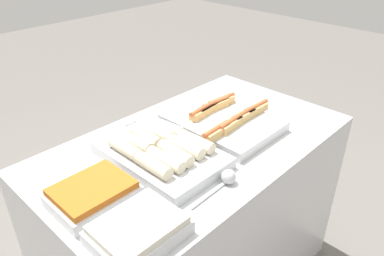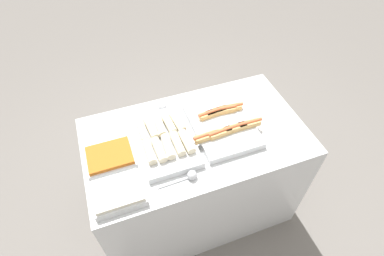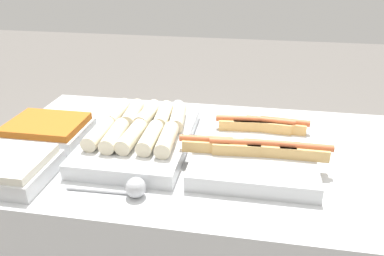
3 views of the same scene
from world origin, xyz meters
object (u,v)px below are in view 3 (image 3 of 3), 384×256
Objects in this scene: tray_wraps at (141,134)px; tray_side_front at (4,168)px; serving_spoon_near at (132,188)px; tray_hotdogs at (254,145)px; tray_side_back at (47,131)px; serving_spoon_far at (176,107)px.

tray_wraps is 0.44m from tray_side_front.
serving_spoon_near is (0.06, -0.30, -0.02)m from tray_wraps.
tray_side_front is 1.19× the size of serving_spoon_near.
tray_side_back is at bearing -178.38° from tray_hotdogs.
tray_side_back is (0.00, 0.25, 0.00)m from tray_side_front.
tray_wraps is at bearing 38.69° from tray_side_front.
serving_spoon_far is at bearing 90.21° from serving_spoon_near.
tray_wraps is at bearing 102.32° from serving_spoon_near.
tray_side_front reaches higher than serving_spoon_far.
serving_spoon_near and serving_spoon_far have the same top height.
serving_spoon_far is (0.06, 0.29, -0.02)m from tray_wraps.
serving_spoon_near is at bearing -138.07° from tray_hotdogs.
serving_spoon_far is (0.40, 0.57, -0.01)m from tray_side_front.
tray_hotdogs reaches higher than serving_spoon_near.
tray_side_back reaches higher than serving_spoon_near.
tray_side_front is 1.21× the size of serving_spoon_far.
tray_hotdogs reaches higher than tray_side_back.
tray_hotdogs is at bearing -0.12° from tray_wraps.
tray_wraps reaches higher than tray_side_front.
tray_side_front is at bearing -141.31° from tray_wraps.
tray_side_front is at bearing 176.80° from serving_spoon_near.
tray_wraps reaches higher than serving_spoon_near.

